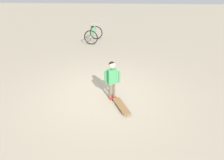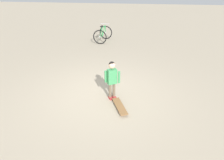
% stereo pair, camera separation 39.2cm
% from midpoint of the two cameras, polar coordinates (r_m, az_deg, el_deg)
% --- Properties ---
extents(ground_plane, '(50.00, 50.00, 0.00)m').
position_cam_midpoint_polar(ground_plane, '(5.56, -1.02, -4.08)').
color(ground_plane, tan).
extents(child_person, '(0.26, 0.41, 1.06)m').
position_cam_midpoint_polar(child_person, '(5.05, 2.23, 1.03)').
color(child_person, brown).
rests_on(child_person, ground).
extents(skateboard, '(0.78, 0.49, 0.07)m').
position_cam_midpoint_polar(skateboard, '(4.94, 4.55, -7.68)').
color(skateboard, olive).
rests_on(skateboard, ground).
extents(bicycle_near, '(1.15, 0.83, 0.85)m').
position_cam_midpoint_polar(bicycle_near, '(10.49, -1.56, 13.20)').
color(bicycle_near, black).
rests_on(bicycle_near, ground).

